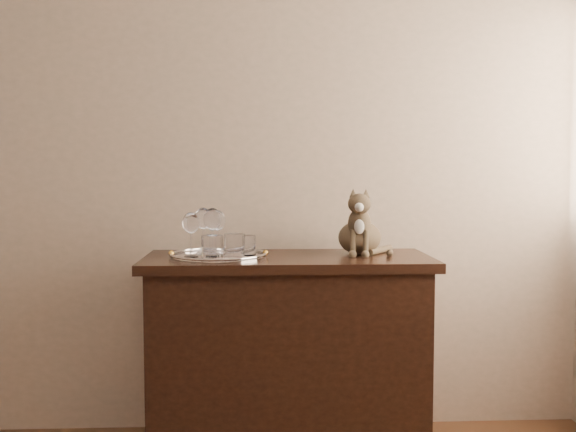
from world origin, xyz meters
The scene contains 11 objects.
wall_back centered at (0.00, 2.25, 1.35)m, with size 4.00×0.10×2.70m, color tan.
sideboard centered at (0.60, 1.94, 0.42)m, with size 1.20×0.50×0.85m, color black, non-canonical shape.
tray centered at (0.31, 1.93, 0.85)m, with size 0.40×0.40×0.01m, color silver.
wine_glass_a centered at (0.24, 2.00, 0.96)m, with size 0.07×0.07×0.19m, color white, non-canonical shape.
wine_glass_b centered at (0.30, 2.01, 0.95)m, with size 0.07×0.07×0.18m, color silver, non-canonical shape.
wine_glass_c centered at (0.20, 1.88, 0.95)m, with size 0.07×0.07×0.18m, color white, non-canonical shape.
wine_glass_d centered at (0.29, 1.93, 0.96)m, with size 0.07×0.07×0.20m, color silver, non-canonical shape.
tumbler_a centered at (0.38, 1.88, 0.91)m, with size 0.08×0.08×0.09m, color silver.
tumbler_b centered at (0.29, 1.80, 0.91)m, with size 0.09×0.09×0.10m, color white.
tumbler_c centered at (0.43, 1.92, 0.90)m, with size 0.07×0.07×0.08m, color silver.
cat centered at (0.91, 2.01, 0.99)m, with size 0.28×0.26×0.29m, color brown, non-canonical shape.
Camera 1 is at (0.48, -0.73, 1.21)m, focal length 40.00 mm.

